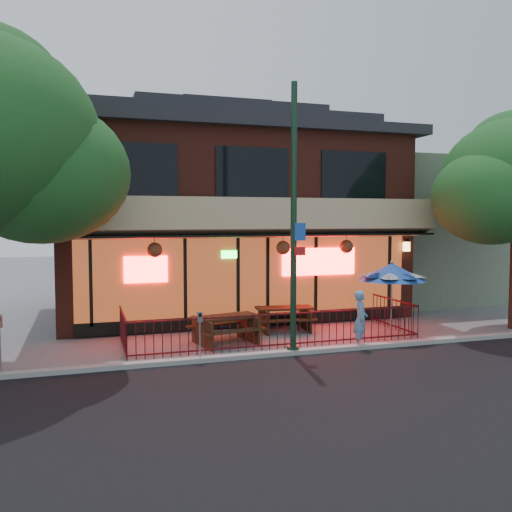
{
  "coord_description": "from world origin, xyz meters",
  "views": [
    {
      "loc": [
        -5.15,
        -13.42,
        3.54
      ],
      "look_at": [
        -0.26,
        2.0,
        2.41
      ],
      "focal_mm": 38.0,
      "sensor_mm": 36.0,
      "label": 1
    }
  ],
  "objects": [
    {
      "name": "ground",
      "position": [
        0.0,
        0.0,
        0.0
      ],
      "size": [
        80.0,
        80.0,
        0.0
      ],
      "primitive_type": "plane",
      "color": "gray",
      "rests_on": "ground"
    },
    {
      "name": "asphalt_street",
      "position": [
        0.0,
        -6.0,
        0.0
      ],
      "size": [
        80.0,
        11.0,
        0.0
      ],
      "primitive_type": "cube",
      "color": "black",
      "rests_on": "ground"
    },
    {
      "name": "curb",
      "position": [
        0.0,
        -0.5,
        0.06
      ],
      "size": [
        80.0,
        0.25,
        0.12
      ],
      "primitive_type": "cube",
      "color": "#999993",
      "rests_on": "ground"
    },
    {
      "name": "restaurant_building",
      "position": [
        0.0,
        7.11,
        4.13
      ],
      "size": [
        12.96,
        9.49,
        8.05
      ],
      "color": "maroon",
      "rests_on": "ground"
    },
    {
      "name": "neighbor_building",
      "position": [
        9.0,
        7.7,
        3.0
      ],
      "size": [
        6.0,
        7.0,
        6.0
      ],
      "primitive_type": "cube",
      "color": "gray",
      "rests_on": "ground"
    },
    {
      "name": "patio_fence",
      "position": [
        0.0,
        0.5,
        0.63
      ],
      "size": [
        8.44,
        2.62,
        1.0
      ],
      "color": "#430E12",
      "rests_on": "ground"
    },
    {
      "name": "street_light",
      "position": [
        0.0,
        -0.4,
        3.15
      ],
      "size": [
        0.43,
        0.32,
        7.0
      ],
      "color": "#15301E",
      "rests_on": "ground"
    },
    {
      "name": "picnic_table_left",
      "position": [
        -1.39,
        1.26,
        0.52
      ],
      "size": [
        2.1,
        1.77,
        0.79
      ],
      "color": "#3A2815",
      "rests_on": "ground"
    },
    {
      "name": "picnic_table_right",
      "position": [
        0.8,
        2.37,
        0.5
      ],
      "size": [
        1.91,
        1.54,
        0.76
      ],
      "color": "#312211",
      "rests_on": "ground"
    },
    {
      "name": "patio_umbrella",
      "position": [
        3.6,
        0.7,
        1.95
      ],
      "size": [
        2.0,
        1.99,
        2.28
      ],
      "color": "gray",
      "rests_on": "ground"
    },
    {
      "name": "pedestrian",
      "position": [
        2.0,
        -0.35,
        0.79
      ],
      "size": [
        0.58,
        0.68,
        1.58
      ],
      "primitive_type": "imported",
      "rotation": [
        0.0,
        0.0,
        1.16
      ],
      "color": "#6095C0",
      "rests_on": "ground"
    },
    {
      "name": "parking_meter_near",
      "position": [
        -2.47,
        -0.4,
        0.84
      ],
      "size": [
        0.13,
        0.12,
        1.24
      ],
      "color": "gray",
      "rests_on": "ground"
    }
  ]
}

